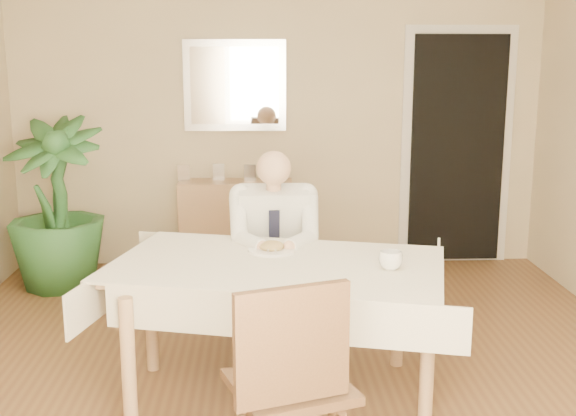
{
  "coord_description": "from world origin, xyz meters",
  "views": [
    {
      "loc": [
        -0.16,
        -3.68,
        1.82
      ],
      "look_at": [
        0.0,
        0.35,
        0.95
      ],
      "focal_mm": 45.0,
      "sensor_mm": 36.0,
      "label": 1
    }
  ],
  "objects_px": {
    "chair_near": "(291,378)",
    "seated_man": "(274,244)",
    "chair_far": "(274,260)",
    "coffee_mug": "(391,260)",
    "potted_palm": "(56,204)",
    "sideboard": "(236,225)",
    "dining_table": "(277,278)"
  },
  "relations": [
    {
      "from": "seated_man",
      "to": "coffee_mug",
      "type": "xyz_separation_m",
      "value": [
        0.57,
        -0.74,
        0.11
      ]
    },
    {
      "from": "dining_table",
      "to": "seated_man",
      "type": "xyz_separation_m",
      "value": [
        -0.0,
        0.59,
        0.02
      ]
    },
    {
      "from": "dining_table",
      "to": "coffee_mug",
      "type": "bearing_deg",
      "value": -0.12
    },
    {
      "from": "chair_near",
      "to": "potted_palm",
      "type": "distance_m",
      "value": 3.35
    },
    {
      "from": "chair_far",
      "to": "chair_near",
      "type": "distance_m",
      "value": 1.83
    },
    {
      "from": "seated_man",
      "to": "potted_palm",
      "type": "distance_m",
      "value": 2.14
    },
    {
      "from": "chair_far",
      "to": "sideboard",
      "type": "relative_size",
      "value": 0.95
    },
    {
      "from": "coffee_mug",
      "to": "potted_palm",
      "type": "height_order",
      "value": "potted_palm"
    },
    {
      "from": "sideboard",
      "to": "chair_far",
      "type": "bearing_deg",
      "value": -77.62
    },
    {
      "from": "chair_far",
      "to": "chair_near",
      "type": "bearing_deg",
      "value": -91.89
    },
    {
      "from": "chair_near",
      "to": "potted_palm",
      "type": "relative_size",
      "value": 0.73
    },
    {
      "from": "seated_man",
      "to": "sideboard",
      "type": "height_order",
      "value": "seated_man"
    },
    {
      "from": "coffee_mug",
      "to": "chair_far",
      "type": "bearing_deg",
      "value": 119.0
    },
    {
      "from": "chair_far",
      "to": "potted_palm",
      "type": "xyz_separation_m",
      "value": [
        -1.67,
        1.06,
        0.16
      ]
    },
    {
      "from": "dining_table",
      "to": "sideboard",
      "type": "relative_size",
      "value": 2.06
    },
    {
      "from": "chair_far",
      "to": "chair_near",
      "type": "xyz_separation_m",
      "value": [
        0.03,
        -1.82,
        0.04
      ]
    },
    {
      "from": "chair_near",
      "to": "seated_man",
      "type": "height_order",
      "value": "seated_man"
    },
    {
      "from": "chair_far",
      "to": "chair_near",
      "type": "relative_size",
      "value": 0.93
    },
    {
      "from": "coffee_mug",
      "to": "sideboard",
      "type": "relative_size",
      "value": 0.13
    },
    {
      "from": "chair_near",
      "to": "potted_palm",
      "type": "bearing_deg",
      "value": 101.14
    },
    {
      "from": "seated_man",
      "to": "coffee_mug",
      "type": "relative_size",
      "value": 10.44
    },
    {
      "from": "coffee_mug",
      "to": "dining_table",
      "type": "bearing_deg",
      "value": 165.77
    },
    {
      "from": "chair_far",
      "to": "coffee_mug",
      "type": "xyz_separation_m",
      "value": [
        0.57,
        -1.03,
        0.29
      ]
    },
    {
      "from": "dining_table",
      "to": "chair_far",
      "type": "relative_size",
      "value": 2.17
    },
    {
      "from": "potted_palm",
      "to": "coffee_mug",
      "type": "bearing_deg",
      "value": -43.02
    },
    {
      "from": "chair_near",
      "to": "coffee_mug",
      "type": "xyz_separation_m",
      "value": [
        0.54,
        0.8,
        0.25
      ]
    },
    {
      "from": "chair_far",
      "to": "coffee_mug",
      "type": "relative_size",
      "value": 7.57
    },
    {
      "from": "dining_table",
      "to": "chair_near",
      "type": "height_order",
      "value": "chair_near"
    },
    {
      "from": "chair_near",
      "to": "dining_table",
      "type": "bearing_deg",
      "value": 72.55
    },
    {
      "from": "coffee_mug",
      "to": "potted_palm",
      "type": "bearing_deg",
      "value": 136.98
    },
    {
      "from": "seated_man",
      "to": "chair_far",
      "type": "bearing_deg",
      "value": 90.0
    },
    {
      "from": "dining_table",
      "to": "sideboard",
      "type": "xyz_separation_m",
      "value": [
        -0.29,
        2.4,
        -0.29
      ]
    }
  ]
}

